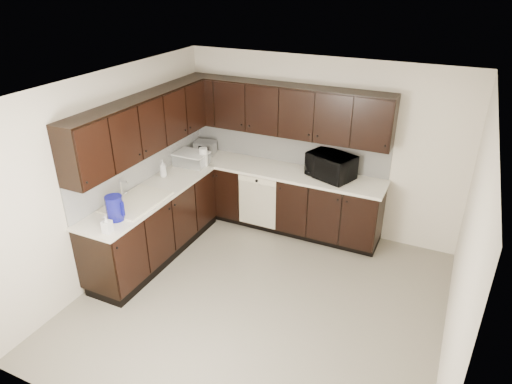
# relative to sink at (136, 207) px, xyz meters

# --- Properties ---
(floor) EXTENTS (4.00, 4.00, 0.00)m
(floor) POSITION_rel_sink_xyz_m (1.68, 0.01, -0.88)
(floor) COLOR gray
(floor) RESTS_ON ground
(ceiling) EXTENTS (4.00, 4.00, 0.00)m
(ceiling) POSITION_rel_sink_xyz_m (1.68, 0.01, 1.62)
(ceiling) COLOR white
(ceiling) RESTS_ON wall_back
(wall_back) EXTENTS (4.00, 0.02, 2.50)m
(wall_back) POSITION_rel_sink_xyz_m (1.68, 2.01, 0.37)
(wall_back) COLOR silver
(wall_back) RESTS_ON floor
(wall_left) EXTENTS (0.02, 4.00, 2.50)m
(wall_left) POSITION_rel_sink_xyz_m (-0.32, 0.01, 0.37)
(wall_left) COLOR silver
(wall_left) RESTS_ON floor
(wall_right) EXTENTS (0.02, 4.00, 2.50)m
(wall_right) POSITION_rel_sink_xyz_m (3.68, 0.01, 0.37)
(wall_right) COLOR silver
(wall_right) RESTS_ON floor
(wall_front) EXTENTS (4.00, 0.02, 2.50)m
(wall_front) POSITION_rel_sink_xyz_m (1.68, -1.99, 0.37)
(wall_front) COLOR silver
(wall_front) RESTS_ON floor
(lower_cabinets) EXTENTS (3.00, 2.80, 0.90)m
(lower_cabinets) POSITION_rel_sink_xyz_m (0.67, 1.12, -0.47)
(lower_cabinets) COLOR black
(lower_cabinets) RESTS_ON floor
(countertop) EXTENTS (3.03, 2.83, 0.04)m
(countertop) POSITION_rel_sink_xyz_m (0.67, 1.12, 0.04)
(countertop) COLOR white
(countertop) RESTS_ON lower_cabinets
(backsplash) EXTENTS (3.00, 2.80, 0.48)m
(backsplash) POSITION_rel_sink_xyz_m (0.46, 1.33, 0.30)
(backsplash) COLOR silver
(backsplash) RESTS_ON countertop
(upper_cabinets) EXTENTS (3.00, 2.80, 0.70)m
(upper_cabinets) POSITION_rel_sink_xyz_m (0.58, 1.22, 0.89)
(upper_cabinets) COLOR black
(upper_cabinets) RESTS_ON wall_back
(dishwasher) EXTENTS (0.58, 0.04, 0.78)m
(dishwasher) POSITION_rel_sink_xyz_m (0.98, 1.42, -0.33)
(dishwasher) COLOR beige
(dishwasher) RESTS_ON lower_cabinets
(sink) EXTENTS (0.54, 0.82, 0.42)m
(sink) POSITION_rel_sink_xyz_m (0.00, 0.00, 0.00)
(sink) COLOR beige
(sink) RESTS_ON countertop
(microwave) EXTENTS (0.71, 0.60, 0.34)m
(microwave) POSITION_rel_sink_xyz_m (1.93, 1.74, 0.23)
(microwave) COLOR black
(microwave) RESTS_ON countertop
(soap_bottle_a) EXTENTS (0.10, 0.10, 0.21)m
(soap_bottle_a) POSITION_rel_sink_xyz_m (0.17, -0.69, 0.16)
(soap_bottle_a) COLOR gray
(soap_bottle_a) RESTS_ON countertop
(soap_bottle_b) EXTENTS (0.10, 0.10, 0.25)m
(soap_bottle_b) POSITION_rel_sink_xyz_m (-0.15, 0.79, 0.18)
(soap_bottle_b) COLOR gray
(soap_bottle_b) RESTS_ON countertop
(toaster_oven) EXTENTS (0.35, 0.29, 0.20)m
(toaster_oven) POSITION_rel_sink_xyz_m (-0.07, 1.78, 0.16)
(toaster_oven) COLOR silver
(toaster_oven) RESTS_ON countertop
(storage_bin) EXTENTS (0.47, 0.36, 0.18)m
(storage_bin) POSITION_rel_sink_xyz_m (-0.02, 1.31, 0.15)
(storage_bin) COLOR white
(storage_bin) RESTS_ON countertop
(blue_pitcher) EXTENTS (0.24, 0.24, 0.29)m
(blue_pitcher) POSITION_rel_sink_xyz_m (0.06, -0.42, 0.21)
(blue_pitcher) COLOR #10129B
(blue_pitcher) RESTS_ON countertop
(teal_tumbler) EXTENTS (0.12, 0.12, 0.21)m
(teal_tumbler) POSITION_rel_sink_xyz_m (0.15, 1.36, 0.16)
(teal_tumbler) COLOR #0E9C8F
(teal_tumbler) RESTS_ON countertop
(paper_towel_roll) EXTENTS (0.15, 0.15, 0.27)m
(paper_towel_roll) POSITION_rel_sink_xyz_m (0.15, 1.36, 0.19)
(paper_towel_roll) COLOR silver
(paper_towel_roll) RESTS_ON countertop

